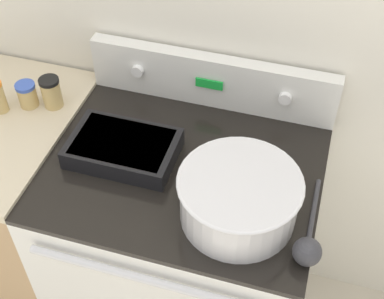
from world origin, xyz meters
name	(u,v)px	position (x,y,z in m)	size (l,w,h in m)	color
kitchen_wall	(219,5)	(0.00, 0.70, 1.25)	(8.00, 0.05, 2.50)	silver
stove_range	(185,252)	(0.00, 0.33, 0.46)	(0.82, 0.70, 0.92)	silver
control_panel	(212,80)	(0.00, 0.64, 1.01)	(0.82, 0.07, 0.18)	silver
side_counter	(20,210)	(-0.67, 0.33, 0.46)	(0.51, 0.67, 0.93)	tan
mixing_bowl	(239,196)	(0.19, 0.20, 1.00)	(0.33, 0.33, 0.14)	silver
casserole_dish	(123,148)	(-0.19, 0.32, 0.95)	(0.32, 0.21, 0.06)	black
ladle	(308,248)	(0.39, 0.12, 0.95)	(0.08, 0.31, 0.08)	#333338
spice_jar_black_cap	(51,92)	(-0.49, 0.46, 0.98)	(0.07, 0.07, 0.11)	tan
spice_jar_blue_cap	(27,95)	(-0.57, 0.44, 0.97)	(0.06, 0.06, 0.09)	tan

